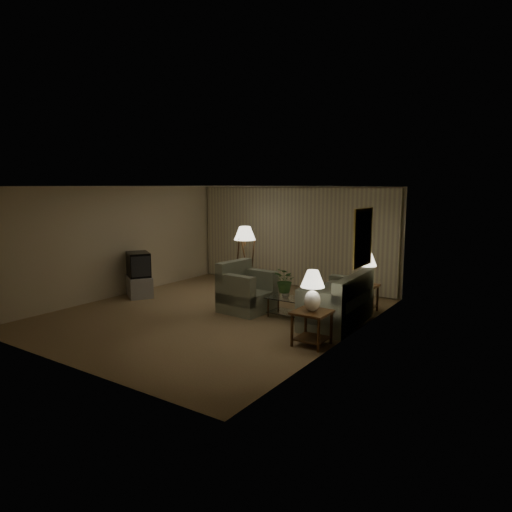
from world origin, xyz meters
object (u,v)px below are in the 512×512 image
at_px(side_table_far, 366,293).
at_px(ottoman, 248,280).
at_px(floor_lamp, 245,258).
at_px(vase, 285,293).
at_px(crt_tv, 138,264).
at_px(sofa, 336,304).
at_px(table_lamp_far, 367,266).
at_px(side_table_near, 312,321).
at_px(tv_cabinet, 139,286).
at_px(armchair, 247,292).
at_px(table_lamp_near, 313,287).
at_px(coffee_table, 291,305).

distance_m(side_table_far, ottoman, 3.63).
xyz_separation_m(floor_lamp, vase, (2.01, -1.41, -0.39)).
xyz_separation_m(crt_tv, floor_lamp, (1.93, 1.83, 0.09)).
bearing_deg(floor_lamp, sofa, -22.73).
xyz_separation_m(table_lamp_far, vase, (-1.25, -1.35, -0.50)).
bearing_deg(floor_lamp, side_table_near, -39.11).
xyz_separation_m(sofa, tv_cabinet, (-5.05, -0.52, -0.15)).
distance_m(armchair, tv_cabinet, 3.07).
distance_m(table_lamp_near, vase, 1.84).
bearing_deg(ottoman, crt_tv, -124.16).
xyz_separation_m(side_table_near, coffee_table, (-1.10, 1.25, -0.14)).
bearing_deg(tv_cabinet, side_table_near, 23.39).
relative_size(table_lamp_near, ottoman, 1.34).
relative_size(sofa, armchair, 1.64).
height_order(side_table_far, tv_cabinet, side_table_far).
height_order(side_table_near, table_lamp_near, table_lamp_near).
distance_m(sofa, side_table_far, 1.26).
distance_m(table_lamp_far, crt_tv, 5.50).
height_order(side_table_near, crt_tv, crt_tv).
xyz_separation_m(side_table_near, side_table_far, (-0.00, 2.60, -0.02)).
height_order(table_lamp_near, table_lamp_far, table_lamp_near).
bearing_deg(table_lamp_near, sofa, 96.34).
bearing_deg(floor_lamp, vase, -34.90).
height_order(table_lamp_far, ottoman, table_lamp_far).
bearing_deg(sofa, table_lamp_far, 170.81).
relative_size(armchair, crt_tv, 1.35).
height_order(armchair, coffee_table, armchair).
relative_size(side_table_far, floor_lamp, 0.35).
distance_m(side_table_far, floor_lamp, 3.30).
height_order(ottoman, vase, vase).
xyz_separation_m(table_lamp_near, ottoman, (-3.57, 3.23, -0.84)).
bearing_deg(crt_tv, armchair, 38.75).
relative_size(floor_lamp, vase, 10.10).
xyz_separation_m(table_lamp_near, floor_lamp, (-3.27, 2.66, -0.13)).
distance_m(side_table_near, table_lamp_near, 0.60).
distance_m(sofa, tv_cabinet, 5.08).
xyz_separation_m(sofa, vase, (-1.10, -0.10, 0.09)).
xyz_separation_m(side_table_near, table_lamp_far, (-0.00, 2.60, 0.59)).
height_order(crt_tv, floor_lamp, floor_lamp).
height_order(table_lamp_far, coffee_table, table_lamp_far).
distance_m(sofa, table_lamp_far, 1.39).
distance_m(armchair, table_lamp_near, 2.52).
distance_m(sofa, table_lamp_near, 1.49).
distance_m(coffee_table, crt_tv, 4.15).
height_order(side_table_far, floor_lamp, floor_lamp).
height_order(table_lamp_near, ottoman, table_lamp_near).
distance_m(crt_tv, vase, 3.98).
bearing_deg(ottoman, side_table_near, -42.22).
relative_size(side_table_far, table_lamp_far, 0.88).
bearing_deg(floor_lamp, ottoman, 117.34).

